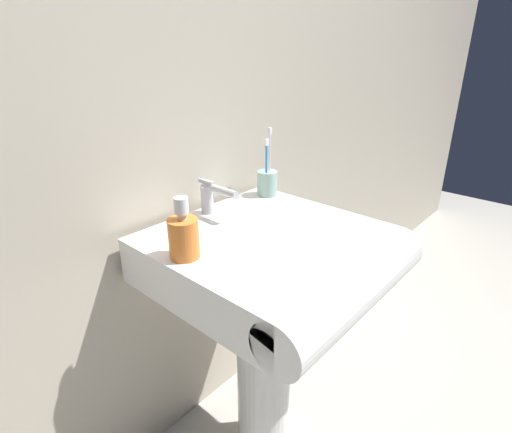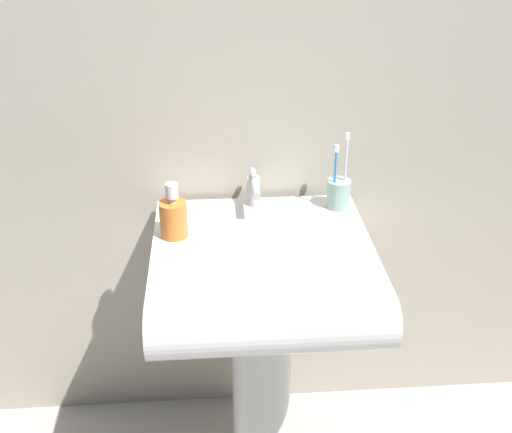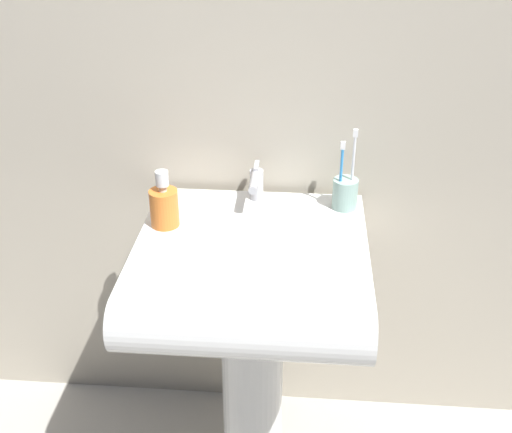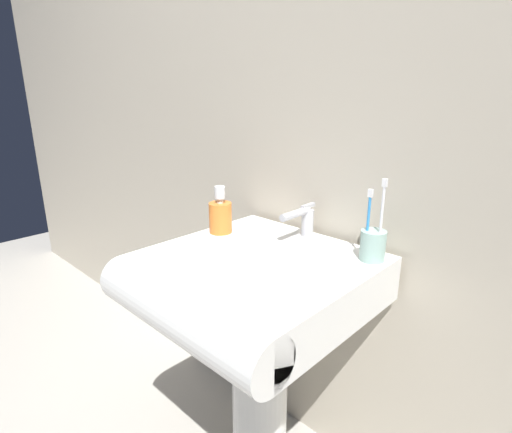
{
  "view_description": "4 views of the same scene",
  "coord_description": "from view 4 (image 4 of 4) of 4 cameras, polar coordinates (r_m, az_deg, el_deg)",
  "views": [
    {
      "loc": [
        -0.72,
        -0.61,
        1.22
      ],
      "look_at": [
        -0.01,
        0.03,
        0.82
      ],
      "focal_mm": 28.0,
      "sensor_mm": 36.0,
      "label": 1
    },
    {
      "loc": [
        -0.12,
        -1.38,
        1.59
      ],
      "look_at": [
        -0.02,
        -0.03,
        0.87
      ],
      "focal_mm": 45.0,
      "sensor_mm": 36.0,
      "label": 2
    },
    {
      "loc": [
        0.12,
        -1.3,
        1.57
      ],
      "look_at": [
        0.01,
        -0.02,
        0.85
      ],
      "focal_mm": 45.0,
      "sensor_mm": 36.0,
      "label": 3
    },
    {
      "loc": [
        0.67,
        -0.72,
        1.19
      ],
      "look_at": [
        -0.02,
        0.0,
        0.88
      ],
      "focal_mm": 28.0,
      "sensor_mm": 36.0,
      "label": 4
    }
  ],
  "objects": [
    {
      "name": "soap_bottle",
      "position": [
        1.23,
        -5.11,
        0.12
      ],
      "size": [
        0.07,
        0.07,
        0.15
      ],
      "color": "orange",
      "rests_on": "sink_basin"
    },
    {
      "name": "toothbrush_cup",
      "position": [
        1.07,
        16.36,
        -3.78
      ],
      "size": [
        0.06,
        0.06,
        0.22
      ],
      "color": "#99BFB2",
      "rests_on": "sink_basin"
    },
    {
      "name": "faucet",
      "position": [
        1.19,
        6.82,
        -0.39
      ],
      "size": [
        0.04,
        0.15,
        0.1
      ],
      "color": "#B7B7BC",
      "rests_on": "sink_basin"
    },
    {
      "name": "wall_back",
      "position": [
        1.22,
        10.84,
        17.4
      ],
      "size": [
        5.0,
        0.05,
        2.4
      ],
      "primitive_type": "cube",
      "color": "#B7AD99",
      "rests_on": "ground"
    },
    {
      "name": "sink_basin",
      "position": [
        1.06,
        -1.29,
        -9.55
      ],
      "size": [
        0.55,
        0.57,
        0.12
      ],
      "color": "white",
      "rests_on": "sink_pedestal"
    },
    {
      "name": "sink_pedestal",
      "position": [
        1.31,
        0.52,
        -24.16
      ],
      "size": [
        0.16,
        0.16,
        0.65
      ],
      "primitive_type": "cylinder",
      "color": "white",
      "rests_on": "ground"
    }
  ]
}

